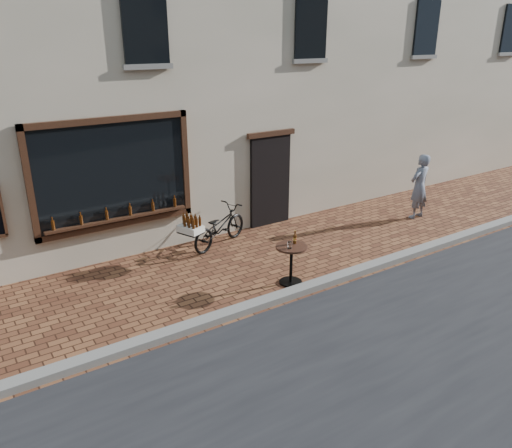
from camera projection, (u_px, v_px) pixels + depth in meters
ground at (292, 303)px, 8.80m from camera, size 90.00×90.00×0.00m
kerb at (286, 295)px, 8.94m from camera, size 90.00×0.25×0.12m
shop_building at (136, 9)px, 12.10m from camera, size 28.00×6.20×10.00m
cargo_bicycle at (218, 227)px, 11.02m from camera, size 2.01×1.23×0.95m
bistro_table at (291, 257)px, 9.32m from camera, size 0.59×0.59×1.02m
pedestrian at (419, 186)px, 12.62m from camera, size 0.64×0.45×1.66m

